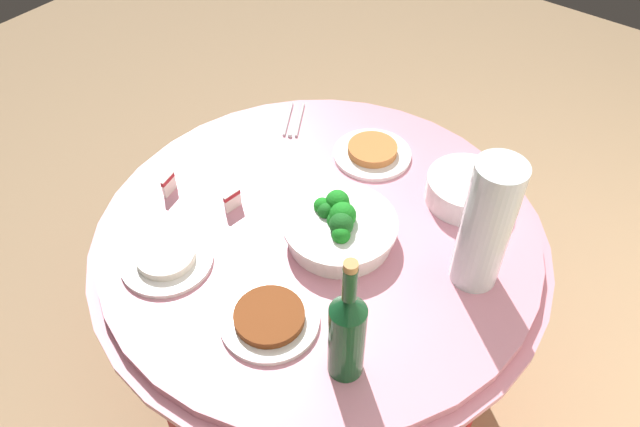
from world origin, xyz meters
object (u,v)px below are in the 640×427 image
(broccoli_bowl, at_px, (340,226))
(plate_stack, at_px, (466,189))
(food_plate_peanuts, at_px, (372,152))
(food_plate_rice, at_px, (166,258))
(serving_tongs, at_px, (294,121))
(label_placard_front, at_px, (232,200))
(label_placard_mid, at_px, (169,184))
(food_plate_stir_fry, at_px, (269,318))
(decorative_fruit_vase, at_px, (485,231))
(wine_bottle, at_px, (347,332))

(broccoli_bowl, relative_size, plate_stack, 1.33)
(food_plate_peanuts, bearing_deg, food_plate_rice, -14.77)
(food_plate_rice, bearing_deg, serving_tongs, -169.59)
(label_placard_front, relative_size, label_placard_mid, 1.00)
(serving_tongs, height_order, food_plate_stir_fry, food_plate_stir_fry)
(plate_stack, bearing_deg, food_plate_rice, -35.93)
(decorative_fruit_vase, xyz_separation_m, serving_tongs, (-0.20, -0.71, -0.15))
(decorative_fruit_vase, relative_size, label_placard_front, 6.18)
(label_placard_front, bearing_deg, food_plate_peanuts, 157.32)
(food_plate_stir_fry, height_order, food_plate_peanuts, food_plate_peanuts)
(food_plate_stir_fry, distance_m, food_plate_rice, 0.31)
(food_plate_stir_fry, relative_size, label_placard_mid, 4.00)
(broccoli_bowl, relative_size, wine_bottle, 0.83)
(food_plate_peanuts, xyz_separation_m, label_placard_mid, (0.45, -0.34, 0.02))
(broccoli_bowl, distance_m, food_plate_stir_fry, 0.30)
(serving_tongs, bearing_deg, label_placard_front, 16.37)
(wine_bottle, height_order, label_placard_front, wine_bottle)
(plate_stack, distance_m, serving_tongs, 0.57)
(serving_tongs, relative_size, label_placard_front, 2.90)
(broccoli_bowl, xyz_separation_m, food_plate_peanuts, (-0.31, -0.11, -0.03))
(broccoli_bowl, bearing_deg, food_plate_rice, -41.27)
(plate_stack, relative_size, food_plate_stir_fry, 0.95)
(broccoli_bowl, xyz_separation_m, serving_tongs, (-0.29, -0.39, -0.04))
(plate_stack, bearing_deg, decorative_fruit_vase, 32.83)
(plate_stack, height_order, food_plate_peanuts, plate_stack)
(broccoli_bowl, xyz_separation_m, label_placard_front, (0.09, -0.28, -0.01))
(broccoli_bowl, distance_m, wine_bottle, 0.37)
(broccoli_bowl, height_order, decorative_fruit_vase, decorative_fruit_vase)
(label_placard_front, bearing_deg, serving_tongs, -163.63)
(food_plate_stir_fry, distance_m, food_plate_peanuts, 0.62)
(food_plate_rice, bearing_deg, wine_bottle, 93.82)
(plate_stack, distance_m, food_plate_stir_fry, 0.62)
(wine_bottle, relative_size, decorative_fruit_vase, 0.99)
(food_plate_rice, bearing_deg, decorative_fruit_vase, 124.72)
(plate_stack, height_order, food_plate_stir_fry, plate_stack)
(food_plate_peanuts, bearing_deg, plate_stack, 91.00)
(serving_tongs, height_order, label_placard_mid, label_placard_mid)
(decorative_fruit_vase, bearing_deg, label_placard_front, -72.90)
(wine_bottle, xyz_separation_m, food_plate_peanuts, (-0.59, -0.34, -0.12))
(decorative_fruit_vase, distance_m, serving_tongs, 0.75)
(broccoli_bowl, relative_size, food_plate_stir_fry, 1.27)
(wine_bottle, bearing_deg, broccoli_bowl, -141.58)
(broccoli_bowl, height_order, plate_stack, broccoli_bowl)
(food_plate_rice, height_order, label_placard_front, label_placard_front)
(broccoli_bowl, relative_size, label_placard_mid, 5.09)
(broccoli_bowl, xyz_separation_m, food_plate_rice, (0.32, -0.28, -0.03))
(decorative_fruit_vase, bearing_deg, broccoli_bowl, -73.27)
(broccoli_bowl, distance_m, serving_tongs, 0.49)
(decorative_fruit_vase, bearing_deg, label_placard_mid, -72.53)
(broccoli_bowl, relative_size, serving_tongs, 1.75)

